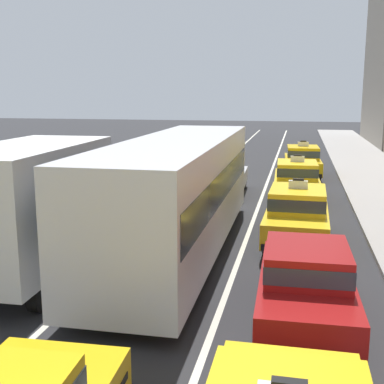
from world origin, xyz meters
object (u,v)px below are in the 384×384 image
sedan_right_second (306,281)px  taxi_right_fifth (302,161)px  taxi_right_fourth (297,180)px  bus_center_second (179,189)px  taxi_right_third (297,213)px  box_truck_left_second (44,202)px  sedan_center_third (225,176)px  sedan_left_third (140,186)px

sedan_right_second → taxi_right_fifth: 17.87m
sedan_right_second → taxi_right_fourth: size_ratio=0.94×
bus_center_second → sedan_right_second: 5.22m
bus_center_second → taxi_right_third: 3.79m
box_truck_left_second → sedan_center_third: (3.02, 10.57, -0.93)m
box_truck_left_second → sedan_center_third: size_ratio=1.61×
bus_center_second → sedan_right_second: size_ratio=2.59×
taxi_right_third → sedan_right_second: bearing=-87.9°
bus_center_second → sedan_center_third: (0.04, 8.49, -0.97)m
sedan_right_second → bus_center_second: bearing=131.9°
box_truck_left_second → sedan_left_third: 7.45m
bus_center_second → sedan_right_second: (3.43, -3.82, -0.97)m
sedan_left_third → taxi_right_fifth: size_ratio=0.94×
sedan_center_third → box_truck_left_second: bearing=-105.9°
taxi_right_fourth → bus_center_second: bearing=-112.2°
box_truck_left_second → bus_center_second: size_ratio=0.63×
sedan_left_third → taxi_right_third: size_ratio=0.94×
sedan_left_third → taxi_right_third: (6.11, -3.56, 0.03)m
bus_center_second → taxi_right_fourth: (3.17, 7.75, -0.94)m
sedan_right_second → taxi_right_fifth: bearing=90.0°
sedan_left_third → sedan_right_second: 11.10m
bus_center_second → taxi_right_fifth: size_ratio=2.42×
box_truck_left_second → sedan_center_third: bearing=74.1°
bus_center_second → taxi_right_fourth: 8.42m
box_truck_left_second → taxi_right_fourth: box_truck_left_second is taller
sedan_left_third → sedan_center_third: 4.31m
taxi_right_third → taxi_right_fourth: bearing=90.6°
box_truck_left_second → taxi_right_fourth: size_ratio=1.52×
sedan_left_third → taxi_right_third: bearing=-30.3°
taxi_right_third → taxi_right_fifth: size_ratio=0.99×
taxi_right_fourth → taxi_right_fifth: size_ratio=0.99×
bus_center_second → taxi_right_fifth: (3.43, 14.05, -0.94)m
sedan_center_third → taxi_right_fifth: taxi_right_fifth is taller
sedan_right_second → box_truck_left_second: bearing=164.8°
box_truck_left_second → taxi_right_third: (6.20, 3.83, -0.90)m
sedan_center_third → taxi_right_third: bearing=-64.7°
sedan_right_second → sedan_left_third: bearing=124.6°
box_truck_left_second → sedan_right_second: (6.40, -1.74, -0.93)m
bus_center_second → taxi_right_fifth: bus_center_second is taller
bus_center_second → taxi_right_fifth: 14.49m
box_truck_left_second → taxi_right_fifth: size_ratio=1.52×
taxi_right_fifth → box_truck_left_second: bearing=-111.7°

